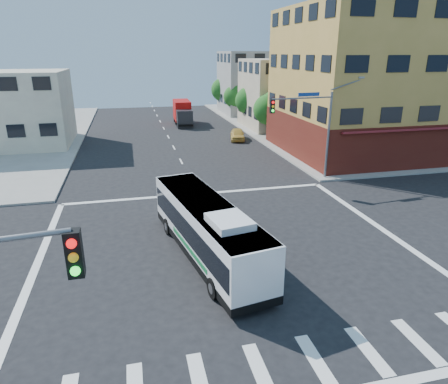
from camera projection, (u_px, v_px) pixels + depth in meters
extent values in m
plane|color=black|center=(230.00, 254.00, 20.65)|extent=(120.00, 120.00, 0.00)
cube|color=gray|center=(397.00, 120.00, 60.38)|extent=(50.00, 50.00, 0.15)
cube|color=#C49646|center=(379.00, 83.00, 39.67)|extent=(18.00, 15.00, 14.00)
cube|color=#531B13|center=(373.00, 132.00, 41.33)|extent=(18.09, 15.08, 4.00)
cube|color=maroon|center=(423.00, 129.00, 34.28)|extent=(16.00, 1.60, 0.51)
cube|color=#BEB091|center=(290.00, 94.00, 54.07)|extent=(12.00, 10.00, 9.00)
cube|color=gray|center=(258.00, 83.00, 66.75)|extent=(12.00, 10.00, 10.00)
cube|color=beige|center=(10.00, 109.00, 43.15)|extent=(12.00, 10.00, 8.00)
cylinder|color=slate|center=(328.00, 137.00, 31.75)|extent=(0.18, 0.18, 7.00)
cylinder|color=slate|center=(303.00, 98.00, 29.95)|extent=(5.01, 0.62, 0.12)
cube|color=black|center=(272.00, 106.00, 29.34)|extent=(0.32, 0.30, 1.00)
sphere|color=#FF0C0C|center=(273.00, 102.00, 29.09)|extent=(0.20, 0.20, 0.20)
sphere|color=yellow|center=(273.00, 107.00, 29.19)|extent=(0.20, 0.20, 0.20)
sphere|color=#19FF33|center=(273.00, 111.00, 29.29)|extent=(0.20, 0.20, 0.20)
cube|color=navy|center=(309.00, 94.00, 30.02)|extent=(1.80, 0.22, 0.28)
cube|color=gray|center=(361.00, 77.00, 31.04)|extent=(0.50, 0.22, 0.14)
cube|color=black|center=(74.00, 253.00, 7.91)|extent=(0.32, 0.30, 1.00)
sphere|color=#FF0C0C|center=(71.00, 244.00, 7.65)|extent=(0.20, 0.20, 0.20)
sphere|color=yellow|center=(73.00, 258.00, 7.75)|extent=(0.20, 0.20, 0.20)
sphere|color=#19FF33|center=(75.00, 271.00, 7.85)|extent=(0.20, 0.20, 0.20)
cylinder|color=#352213|center=(267.00, 129.00, 48.60)|extent=(0.28, 0.28, 1.92)
sphere|color=#195A1A|center=(268.00, 109.00, 47.80)|extent=(3.60, 3.60, 3.60)
sphere|color=#195A1A|center=(272.00, 102.00, 47.32)|extent=(2.52, 2.52, 2.52)
cylinder|color=#352213|center=(249.00, 119.00, 55.93)|extent=(0.28, 0.28, 1.99)
sphere|color=#195A1A|center=(249.00, 101.00, 55.10)|extent=(3.80, 3.80, 3.80)
sphere|color=#195A1A|center=(253.00, 94.00, 54.59)|extent=(2.66, 2.66, 2.66)
cylinder|color=#352213|center=(234.00, 111.00, 63.29)|extent=(0.28, 0.28, 1.89)
sphere|color=#195A1A|center=(234.00, 97.00, 62.53)|extent=(3.40, 3.40, 3.40)
sphere|color=#195A1A|center=(237.00, 91.00, 62.06)|extent=(2.38, 2.38, 2.38)
cylinder|color=#352213|center=(223.00, 105.00, 70.61)|extent=(0.28, 0.28, 2.03)
sphere|color=#195A1A|center=(223.00, 90.00, 69.74)|extent=(4.00, 4.00, 4.00)
sphere|color=#195A1A|center=(225.00, 84.00, 69.22)|extent=(2.80, 2.80, 2.80)
cube|color=black|center=(207.00, 248.00, 20.19)|extent=(4.18, 11.04, 0.40)
cube|color=white|center=(207.00, 228.00, 19.83)|extent=(4.17, 11.01, 2.56)
cube|color=black|center=(207.00, 225.00, 19.78)|extent=(4.15, 10.70, 1.12)
cube|color=black|center=(175.00, 194.00, 24.42)|extent=(2.08, 0.43, 1.21)
cube|color=#E5590C|center=(175.00, 180.00, 24.14)|extent=(1.70, 0.35, 0.25)
cube|color=white|center=(207.00, 205.00, 19.42)|extent=(4.08, 10.79, 0.11)
cube|color=white|center=(230.00, 222.00, 17.02)|extent=(1.93, 2.23, 0.32)
cube|color=#147137|center=(188.00, 248.00, 19.22)|extent=(0.89, 4.87, 0.25)
cube|color=#147137|center=(232.00, 240.00, 20.09)|extent=(0.89, 4.87, 0.25)
cylinder|color=black|center=(168.00, 226.00, 22.78)|extent=(0.43, 0.97, 0.93)
cylinder|color=#99999E|center=(166.00, 227.00, 22.73)|extent=(0.12, 0.47, 0.47)
cylinder|color=black|center=(203.00, 220.00, 23.59)|extent=(0.43, 0.97, 0.93)
cylinder|color=#99999E|center=(205.00, 220.00, 23.64)|extent=(0.12, 0.47, 0.47)
cylinder|color=black|center=(214.00, 288.00, 16.81)|extent=(0.43, 0.97, 0.93)
cylinder|color=#99999E|center=(211.00, 289.00, 16.77)|extent=(0.12, 0.47, 0.47)
cylinder|color=black|center=(258.00, 277.00, 17.62)|extent=(0.43, 0.97, 0.93)
cylinder|color=#99999E|center=(261.00, 277.00, 17.67)|extent=(0.12, 0.47, 0.47)
cube|color=#232428|center=(185.00, 119.00, 54.67)|extent=(2.17, 2.09, 2.38)
cube|color=black|center=(185.00, 117.00, 53.75)|extent=(1.92, 0.14, 0.91)
cube|color=#BC0C0A|center=(182.00, 110.00, 57.65)|extent=(2.38, 5.20, 2.74)
cube|color=black|center=(183.00, 121.00, 57.10)|extent=(2.27, 7.39, 0.27)
cylinder|color=black|center=(178.00, 124.00, 54.91)|extent=(0.29, 0.92, 0.91)
cylinder|color=black|center=(192.00, 124.00, 55.26)|extent=(0.29, 0.92, 0.91)
cylinder|color=black|center=(176.00, 121.00, 57.36)|extent=(0.29, 0.92, 0.91)
cylinder|color=black|center=(189.00, 121.00, 57.72)|extent=(0.29, 0.92, 0.91)
cylinder|color=black|center=(175.00, 119.00, 59.48)|extent=(0.29, 0.92, 0.91)
cylinder|color=black|center=(188.00, 118.00, 59.83)|extent=(0.29, 0.92, 0.91)
imported|color=gold|center=(237.00, 134.00, 47.09)|extent=(2.50, 4.26, 1.36)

